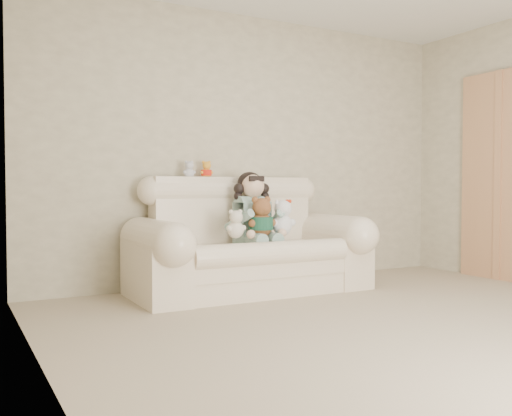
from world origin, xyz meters
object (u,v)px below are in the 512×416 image
object	(u,v)px
sofa	(251,234)
white_cat	(282,214)
brown_teddy	(261,213)
cream_teddy	(236,221)
seated_child	(252,207)

from	to	relation	value
sofa	white_cat	bearing A→B (deg)	-22.51
sofa	brown_teddy	bearing A→B (deg)	-74.29
white_cat	cream_teddy	size ratio (longest dim) A/B	1.36
brown_teddy	white_cat	bearing A→B (deg)	11.23
cream_teddy	seated_child	bearing A→B (deg)	55.18
cream_teddy	white_cat	bearing A→B (deg)	20.31
seated_child	brown_teddy	bearing A→B (deg)	-105.07
brown_teddy	seated_child	bearing A→B (deg)	90.03
brown_teddy	cream_teddy	distance (m)	0.26
seated_child	brown_teddy	world-z (taller)	seated_child
cream_teddy	sofa	bearing A→B (deg)	49.10
brown_teddy	white_cat	distance (m)	0.23
sofa	seated_child	world-z (taller)	seated_child
brown_teddy	cream_teddy	bearing A→B (deg)	-172.26
brown_teddy	cream_teddy	size ratio (longest dim) A/B	1.45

